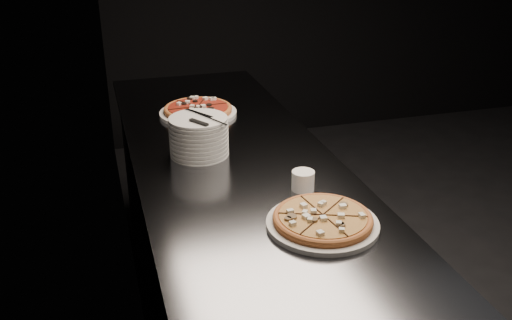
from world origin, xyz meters
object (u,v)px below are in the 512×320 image
object	(u,v)px
plate_stack	(199,136)
pizza_mushroom	(323,220)
counter	(239,269)
ramekin	(303,180)
pizza_tomato	(198,110)
cutlery	(201,118)

from	to	relation	value
plate_stack	pizza_mushroom	bearing A→B (deg)	-68.74
pizza_mushroom	counter	bearing A→B (deg)	104.18
counter	pizza_mushroom	world-z (taller)	pizza_mushroom
counter	pizza_mushroom	bearing A→B (deg)	-75.82
ramekin	plate_stack	bearing A→B (deg)	125.21
pizza_tomato	pizza_mushroom	bearing A→B (deg)	-81.37
pizza_mushroom	cutlery	distance (m)	0.66
pizza_tomato	cutlery	distance (m)	0.48
pizza_mushroom	ramekin	size ratio (longest dim) A/B	5.06
pizza_mushroom	pizza_tomato	distance (m)	1.07
plate_stack	cutlery	bearing A→B (deg)	-62.38
counter	cutlery	bearing A→B (deg)	134.67
counter	cutlery	distance (m)	0.63
pizza_tomato	plate_stack	bearing A→B (deg)	-100.47
pizza_mushroom	plate_stack	distance (m)	0.67
counter	pizza_tomato	size ratio (longest dim) A/B	7.09
counter	pizza_mushroom	size ratio (longest dim) A/B	6.42
plate_stack	cutlery	distance (m)	0.08
counter	pizza_tomato	xyz separation A→B (m)	(-0.04, 0.56, 0.48)
cutlery	ramekin	world-z (taller)	cutlery
counter	plate_stack	size ratio (longest dim) A/B	11.21
pizza_mushroom	cutlery	xyz separation A→B (m)	(-0.23, 0.60, 0.13)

